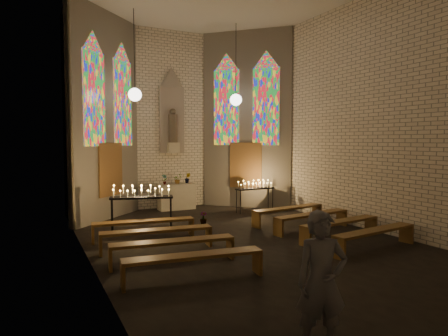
% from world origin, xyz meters
% --- Properties ---
extents(floor, '(12.00, 12.00, 0.00)m').
position_xyz_m(floor, '(0.00, 0.00, 0.00)').
color(floor, black).
rests_on(floor, ground).
extents(room, '(8.22, 12.43, 7.00)m').
position_xyz_m(room, '(-0.00, 3.37, 3.72)').
color(room, beige).
rests_on(room, ground).
extents(altar, '(1.40, 0.60, 1.00)m').
position_xyz_m(altar, '(0.00, 5.45, 0.50)').
color(altar, beige).
rests_on(altar, ground).
extents(flower_vase_left, '(0.23, 0.17, 0.40)m').
position_xyz_m(flower_vase_left, '(-0.49, 5.41, 1.20)').
color(flower_vase_left, '#4C723F').
rests_on(flower_vase_left, altar).
extents(flower_vase_center, '(0.42, 0.39, 0.37)m').
position_xyz_m(flower_vase_center, '(0.06, 5.47, 1.18)').
color(flower_vase_center, '#4C723F').
rests_on(flower_vase_center, altar).
extents(flower_vase_right, '(0.28, 0.26, 0.41)m').
position_xyz_m(flower_vase_right, '(0.48, 5.49, 1.20)').
color(flower_vase_right, '#4C723F').
rests_on(flower_vase_right, altar).
extents(aisle_flower_pot, '(0.28, 0.28, 0.40)m').
position_xyz_m(aisle_flower_pot, '(-0.15, 2.45, 0.20)').
color(aisle_flower_pot, '#4C723F').
rests_on(aisle_flower_pot, ground).
extents(votive_stand_left, '(1.84, 0.89, 1.32)m').
position_xyz_m(votive_stand_left, '(-2.22, 2.18, 1.13)').
color(votive_stand_left, black).
rests_on(votive_stand_left, ground).
extents(votive_stand_right, '(1.55, 0.44, 1.13)m').
position_xyz_m(votive_stand_right, '(2.45, 3.60, 0.97)').
color(votive_stand_right, black).
rests_on(votive_stand_right, ground).
extents(pew_left_0, '(2.74, 0.72, 0.52)m').
position_xyz_m(pew_left_0, '(-2.38, 1.37, 0.42)').
color(pew_left_0, brown).
rests_on(pew_left_0, ground).
extents(pew_right_0, '(2.74, 0.72, 0.52)m').
position_xyz_m(pew_right_0, '(2.38, 1.37, 0.42)').
color(pew_right_0, brown).
rests_on(pew_right_0, ground).
extents(pew_left_1, '(2.74, 0.72, 0.52)m').
position_xyz_m(pew_left_1, '(-2.38, 0.17, 0.42)').
color(pew_left_1, brown).
rests_on(pew_left_1, ground).
extents(pew_right_1, '(2.74, 0.72, 0.52)m').
position_xyz_m(pew_right_1, '(2.38, 0.17, 0.42)').
color(pew_right_1, brown).
rests_on(pew_right_1, ground).
extents(pew_left_2, '(2.74, 0.72, 0.52)m').
position_xyz_m(pew_left_2, '(-2.38, -1.03, 0.42)').
color(pew_left_2, brown).
rests_on(pew_left_2, ground).
extents(pew_right_2, '(2.74, 0.72, 0.52)m').
position_xyz_m(pew_right_2, '(2.38, -1.03, 0.42)').
color(pew_right_2, brown).
rests_on(pew_right_2, ground).
extents(pew_left_3, '(2.74, 0.72, 0.52)m').
position_xyz_m(pew_left_3, '(-2.38, -2.23, 0.42)').
color(pew_left_3, brown).
rests_on(pew_left_3, ground).
extents(pew_right_3, '(2.74, 0.72, 0.52)m').
position_xyz_m(pew_right_3, '(2.38, -2.23, 0.42)').
color(pew_right_3, brown).
rests_on(pew_right_3, ground).
extents(visitor, '(0.77, 0.64, 1.81)m').
position_xyz_m(visitor, '(-1.90, -5.33, 0.91)').
color(visitor, '#51525C').
rests_on(visitor, ground).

